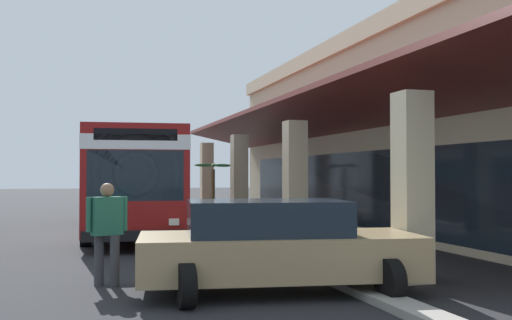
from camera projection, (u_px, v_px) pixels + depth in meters
The scene contains 7 objects.
ground at pixel (329, 228), 20.69m from camera, with size 120.00×120.00×0.00m, color #262628.
curb_strip at pixel (224, 232), 18.67m from camera, with size 28.84×0.50×0.12m, color #9E998E.
plaza_building at pixel (484, 134), 21.43m from camera, with size 24.34×14.32×6.66m.
transit_bus at pixel (136, 175), 19.41m from camera, with size 11.38×3.49×3.34m.
parked_sedan_tan at pixel (276, 246), 9.44m from camera, with size 2.83×4.60×1.47m.
pedestrian at pixel (107, 228), 10.03m from camera, with size 0.39×0.69×1.74m.
potted_palm at pixel (213, 205), 25.61m from camera, with size 1.60×1.66×2.36m.
Camera 1 is at (19.20, -0.25, 1.89)m, focal length 41.74 mm.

